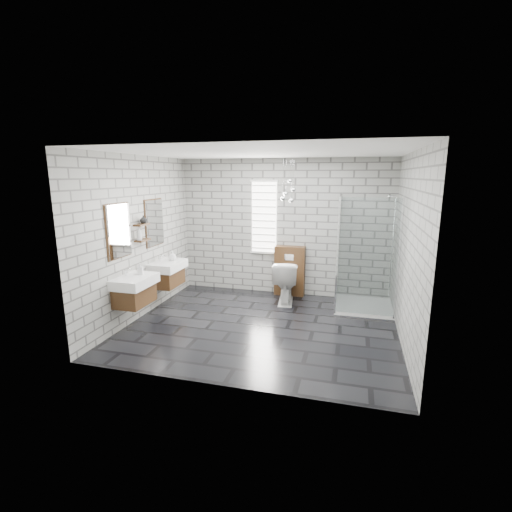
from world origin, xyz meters
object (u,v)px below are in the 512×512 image
at_px(vanity_right, 166,266).
at_px(cistern_panel, 290,271).
at_px(shower_enclosure, 359,283).
at_px(toilet, 285,281).
at_px(vanity_left, 133,282).

xyz_separation_m(vanity_right, cistern_panel, (2.06, 1.25, -0.26)).
bearing_deg(cistern_panel, shower_enclosure, -21.00).
bearing_deg(toilet, shower_enclosure, 170.33).
xyz_separation_m(shower_enclosure, toilet, (-1.35, 0.06, -0.10)).
bearing_deg(toilet, vanity_left, 34.68).
bearing_deg(shower_enclosure, vanity_left, -152.40).
bearing_deg(cistern_panel, vanity_left, -131.88).
xyz_separation_m(cistern_panel, shower_enclosure, (1.35, -0.52, 0.00)).
bearing_deg(vanity_right, toilet, 21.06).
bearing_deg(vanity_right, cistern_panel, 31.24).
bearing_deg(vanity_right, vanity_left, -90.00).
bearing_deg(cistern_panel, vanity_right, -148.76).
xyz_separation_m(vanity_left, toilet, (2.06, 1.84, -0.35)).
bearing_deg(vanity_left, vanity_right, 90.00).
relative_size(vanity_left, cistern_panel, 1.57).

